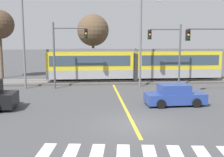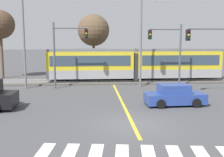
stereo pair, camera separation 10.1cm
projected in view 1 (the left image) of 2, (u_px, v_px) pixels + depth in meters
name	position (u px, v px, depth m)	size (l,w,h in m)	color
ground_plane	(133.00, 124.00, 15.59)	(200.00, 200.00, 0.00)	#474749
track_bed	(112.00, 81.00, 30.49)	(120.00, 4.00, 0.18)	#56514C
rail_near	(112.00, 81.00, 29.75)	(120.00, 0.08, 0.10)	#939399
rail_far	(111.00, 79.00, 31.18)	(120.00, 0.08, 0.10)	#939399
light_rail_tram	(134.00, 63.00, 30.39)	(18.50, 2.64, 3.43)	#9E9EA3
crosswalk_stripe_0	(42.00, 156.00, 11.43)	(0.56, 2.80, 0.01)	silver
crosswalk_stripe_1	(69.00, 157.00, 11.38)	(0.56, 2.80, 0.01)	silver
crosswalk_stripe_2	(96.00, 157.00, 11.33)	(0.56, 2.80, 0.01)	silver
lane_centre_line	(122.00, 102.00, 20.87)	(0.20, 15.53, 0.01)	gold
sedan_crossing	(175.00, 95.00, 19.96)	(4.27, 2.05, 1.52)	#284293
traffic_light_mid_right	(218.00, 48.00, 22.87)	(4.25, 0.38, 6.01)	#515459
traffic_light_far_left	(65.00, 46.00, 26.09)	(3.25, 0.38, 6.18)	#515459
traffic_light_far_right	(169.00, 46.00, 26.96)	(3.25, 0.38, 6.05)	#515459
street_lamp_west	(25.00, 30.00, 25.85)	(2.32, 0.28, 9.75)	slate
street_lamp_centre	(143.00, 37.00, 26.95)	(2.10, 0.28, 8.63)	slate
bare_tree_far_west	(0.00, 25.00, 32.39)	(3.32, 3.32, 7.94)	brown
bare_tree_west	(93.00, 30.00, 34.99)	(3.95, 3.95, 7.66)	brown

